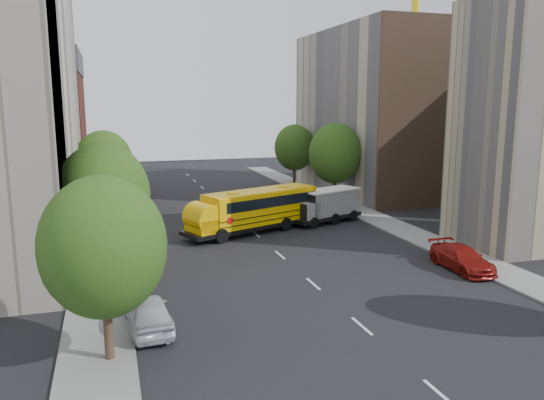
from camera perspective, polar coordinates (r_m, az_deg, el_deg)
name	(u,v)px	position (r m, az deg, el deg)	size (l,w,h in m)	color
ground	(271,247)	(37.44, -0.09, -5.13)	(120.00, 120.00, 0.00)	black
sidewalk_left	(100,242)	(40.71, -17.97, -4.29)	(3.00, 80.00, 0.12)	slate
sidewalk_right	(382,221)	(46.34, 11.76, -2.24)	(3.00, 80.00, 0.12)	slate
lane_markings	(238,218)	(46.80, -3.71, -1.98)	(0.15, 64.00, 0.01)	silver
building_left_redbrick	(35,136)	(62.99, -24.10, 6.30)	(10.00, 15.00, 13.00)	maroon
building_right_near	(538,125)	(41.49, 26.66, 7.20)	(10.00, 7.00, 17.00)	tan
building_right_far	(371,112)	(61.55, 10.62, 9.27)	(10.00, 22.00, 18.00)	#B7A68E
building_right_sidewall	(427,114)	(52.07, 16.32, 8.86)	(10.10, 0.30, 18.00)	brown
street_tree_0	(103,247)	(21.16, -17.68, -4.84)	(4.80, 4.80, 7.41)	#38281C
street_tree_1	(104,196)	(30.88, -17.67, 0.45)	(5.12, 5.12, 7.90)	#38281C
street_tree_2	(104,163)	(48.74, -17.62, 3.79)	(4.99, 4.99, 7.71)	#38281C
street_tree_4	(335,153)	(53.31, 6.80, 5.00)	(5.25, 5.25, 8.10)	#38281C
street_tree_5	(294,148)	(64.44, 2.44, 5.66)	(4.86, 4.86, 7.51)	#38281C
school_bus	(253,209)	(41.45, -2.07, -0.94)	(12.04, 6.93, 3.36)	black
safari_truck	(326,205)	(45.05, 5.78, -0.56)	(7.00, 4.50, 2.84)	black
parked_car_0	(148,313)	(24.84, -13.15, -11.71)	(1.86, 4.63, 1.58)	silver
parked_car_1	(134,217)	(45.57, -14.57, -1.74)	(1.49, 4.29, 1.41)	silver
parked_car_2	(128,191)	(58.86, -15.25, 0.99)	(2.57, 5.58, 1.55)	black
parked_car_3	(462,258)	(34.39, 19.76, -5.92)	(2.02, 4.97, 1.44)	maroon
parked_car_4	(313,197)	(53.17, 4.47, 0.37)	(1.87, 4.65, 1.58)	#373F60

